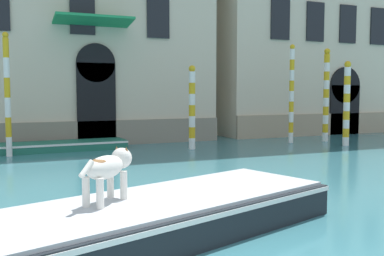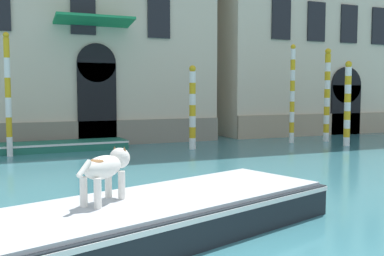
% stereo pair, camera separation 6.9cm
% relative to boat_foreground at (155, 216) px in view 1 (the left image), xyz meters
% --- Properties ---
extents(palazzo_left, '(12.61, 7.40, 13.39)m').
position_rel_boat_foreground_xyz_m(palazzo_left, '(0.97, 15.65, 6.35)').
color(palazzo_left, beige).
rests_on(palazzo_left, ground_plane).
extents(boat_foreground, '(7.05, 4.19, 0.63)m').
position_rel_boat_foreground_xyz_m(boat_foreground, '(0.00, 0.00, 0.00)').
color(boat_foreground, black).
rests_on(boat_foreground, ground_plane).
extents(dog_on_deck, '(1.00, 0.96, 0.85)m').
position_rel_boat_foreground_xyz_m(dog_on_deck, '(-0.74, 0.10, 0.84)').
color(dog_on_deck, silver).
rests_on(dog_on_deck, boat_foreground).
extents(boat_moored_near_palazzo, '(5.32, 1.61, 0.36)m').
position_rel_boat_foreground_xyz_m(boat_moored_near_palazzo, '(-0.20, 11.60, -0.14)').
color(boat_moored_near_palazzo, '#1E6651').
rests_on(boat_moored_near_palazzo, ground_plane).
extents(mooring_pole_0, '(0.27, 0.27, 3.43)m').
position_rel_boat_foreground_xyz_m(mooring_pole_0, '(4.90, 10.05, 1.40)').
color(mooring_pole_0, white).
rests_on(mooring_pole_0, ground_plane).
extents(mooring_pole_1, '(0.23, 0.23, 4.50)m').
position_rel_boat_foreground_xyz_m(mooring_pole_1, '(9.96, 10.31, 1.93)').
color(mooring_pole_1, white).
rests_on(mooring_pole_1, ground_plane).
extents(mooring_pole_2, '(0.28, 0.28, 4.39)m').
position_rel_boat_foreground_xyz_m(mooring_pole_2, '(11.90, 10.27, 1.88)').
color(mooring_pole_2, white).
rests_on(mooring_pole_2, ground_plane).
extents(mooring_pole_3, '(0.22, 0.22, 4.50)m').
position_rel_boat_foreground_xyz_m(mooring_pole_3, '(-2.08, 10.69, 1.93)').
color(mooring_pole_3, white).
rests_on(mooring_pole_3, ground_plane).
extents(mooring_pole_4, '(0.28, 0.28, 3.68)m').
position_rel_boat_foreground_xyz_m(mooring_pole_4, '(11.53, 8.47, 1.53)').
color(mooring_pole_4, white).
rests_on(mooring_pole_4, ground_plane).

